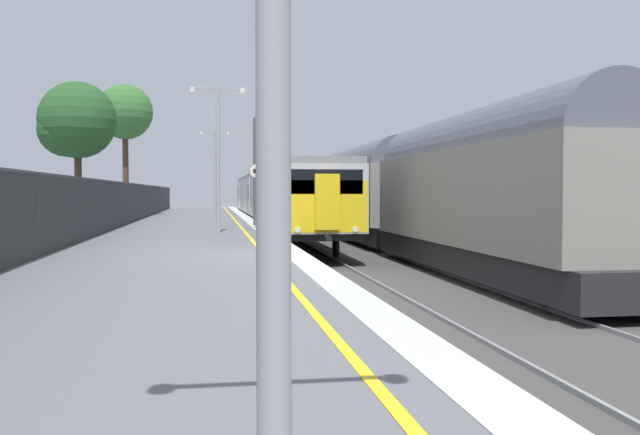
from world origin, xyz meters
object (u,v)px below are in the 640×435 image
freight_train_adjacent_track (364,189)px  speed_limit_sign (256,187)px  platform_lamp_far (215,165)px  background_tree_centre (125,115)px  commuter_train_at_platform (272,196)px  signal_gantry (261,158)px  background_tree_left (74,123)px  platform_lamp_mid (218,146)px

freight_train_adjacent_track → speed_limit_sign: bearing=-135.2°
platform_lamp_far → background_tree_centre: 7.01m
commuter_train_at_platform → platform_lamp_far: (-3.43, 5.98, 2.10)m
commuter_train_at_platform → background_tree_centre: 10.84m
signal_gantry → background_tree_left: background_tree_left is taller
signal_gantry → background_tree_centre: bearing=118.0°
speed_limit_sign → platform_lamp_far: 19.59m
commuter_train_at_platform → platform_lamp_mid: platform_lamp_mid is taller
speed_limit_sign → commuter_train_at_platform: bearing=82.2°
platform_lamp_far → background_tree_left: bearing=-112.2°
freight_train_adjacent_track → background_tree_centre: bearing=140.6°
signal_gantry → background_tree_left: 8.59m
freight_train_adjacent_track → speed_limit_sign: freight_train_adjacent_track is taller
background_tree_left → background_tree_centre: bearing=86.8°
speed_limit_sign → signal_gantry: bearing=80.7°
commuter_train_at_platform → signal_gantry: bearing=-97.5°
speed_limit_sign → background_tree_centre: (-7.20, 16.55, 4.70)m
platform_lamp_mid → background_tree_centre: size_ratio=0.64×
platform_lamp_mid → background_tree_centre: background_tree_centre is taller
background_tree_left → platform_lamp_far: bearing=67.8°
freight_train_adjacent_track → platform_lamp_far: 15.63m
background_tree_left → speed_limit_sign: bearing=-26.7°
background_tree_centre → platform_lamp_far: bearing=27.4°
platform_lamp_mid → platform_lamp_far: platform_lamp_far is taller
commuter_train_at_platform → freight_train_adjacent_track: freight_train_adjacent_track is taller
background_tree_left → platform_lamp_mid: bearing=-48.2°
speed_limit_sign → platform_lamp_mid: bearing=-117.1°
signal_gantry → platform_lamp_mid: (-1.96, -5.40, 0.15)m
freight_train_adjacent_track → platform_lamp_far: platform_lamp_far is taller
speed_limit_sign → background_tree_centre: bearing=113.5°
speed_limit_sign → platform_lamp_far: bearing=94.6°
platform_lamp_mid → background_tree_left: (-6.32, 7.06, 1.43)m
speed_limit_sign → platform_lamp_far: platform_lamp_far is taller
commuter_train_at_platform → speed_limit_sign: bearing=-97.8°
speed_limit_sign → platform_lamp_mid: size_ratio=0.50×
platform_lamp_far → speed_limit_sign: bearing=-85.4°
freight_train_adjacent_track → signal_gantry: size_ratio=9.45×
freight_train_adjacent_track → background_tree_left: 14.19m
freight_train_adjacent_track → signal_gantry: 6.65m
freight_train_adjacent_track → speed_limit_sign: 8.25m
platform_lamp_far → background_tree_centre: (-5.62, -2.91, 3.02)m
background_tree_centre → background_tree_left: bearing=-93.2°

